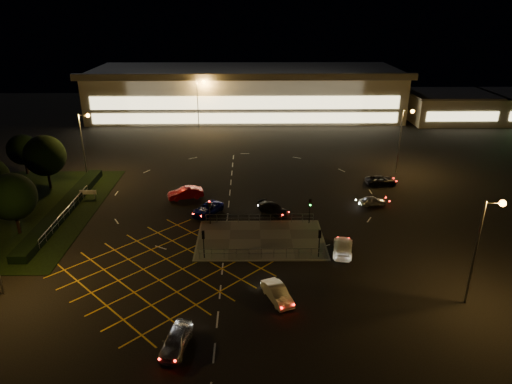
{
  "coord_description": "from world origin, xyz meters",
  "views": [
    {
      "loc": [
        0.8,
        -47.57,
        24.82
      ],
      "look_at": [
        1.63,
        7.34,
        2.0
      ],
      "focal_mm": 32.0,
      "sensor_mm": 36.0,
      "label": 1
    }
  ],
  "objects_px": {
    "signal_se": "(320,238)",
    "signal_nw": "(210,207)",
    "car_left_blue": "(207,209)",
    "car_east_grey": "(381,180)",
    "signal_sw": "(203,239)",
    "car_approach_white": "(343,247)",
    "car_right_silver": "(373,201)",
    "signal_ne": "(310,206)",
    "car_near_silver": "(176,340)",
    "car_far_dkgrey": "(273,209)",
    "car_circ_red": "(185,193)",
    "car_queue_white": "(277,293)"
  },
  "relations": [
    {
      "from": "signal_sw",
      "to": "signal_nw",
      "type": "height_order",
      "value": "same"
    },
    {
      "from": "car_near_silver",
      "to": "car_queue_white",
      "type": "relative_size",
      "value": 1.06
    },
    {
      "from": "car_east_grey",
      "to": "signal_nw",
      "type": "bearing_deg",
      "value": 115.16
    },
    {
      "from": "signal_nw",
      "to": "car_far_dkgrey",
      "type": "distance_m",
      "value": 8.54
    },
    {
      "from": "signal_sw",
      "to": "signal_ne",
      "type": "height_order",
      "value": "same"
    },
    {
      "from": "signal_sw",
      "to": "signal_nw",
      "type": "bearing_deg",
      "value": -90.0
    },
    {
      "from": "car_left_blue",
      "to": "car_right_silver",
      "type": "bearing_deg",
      "value": 37.66
    },
    {
      "from": "signal_nw",
      "to": "signal_ne",
      "type": "distance_m",
      "value": 12.0
    },
    {
      "from": "signal_se",
      "to": "car_queue_white",
      "type": "height_order",
      "value": "signal_se"
    },
    {
      "from": "signal_ne",
      "to": "car_near_silver",
      "type": "height_order",
      "value": "signal_ne"
    },
    {
      "from": "car_right_silver",
      "to": "car_circ_red",
      "type": "distance_m",
      "value": 25.21
    },
    {
      "from": "signal_ne",
      "to": "car_east_grey",
      "type": "distance_m",
      "value": 17.78
    },
    {
      "from": "car_right_silver",
      "to": "car_approach_white",
      "type": "distance_m",
      "value": 13.94
    },
    {
      "from": "car_circ_red",
      "to": "car_approach_white",
      "type": "distance_m",
      "value": 24.03
    },
    {
      "from": "signal_ne",
      "to": "car_right_silver",
      "type": "bearing_deg",
      "value": 30.73
    },
    {
      "from": "car_east_grey",
      "to": "car_approach_white",
      "type": "distance_m",
      "value": 21.99
    },
    {
      "from": "car_far_dkgrey",
      "to": "car_circ_red",
      "type": "distance_m",
      "value": 12.84
    },
    {
      "from": "signal_se",
      "to": "car_east_grey",
      "type": "height_order",
      "value": "signal_se"
    },
    {
      "from": "signal_se",
      "to": "car_near_silver",
      "type": "relative_size",
      "value": 0.71
    },
    {
      "from": "signal_nw",
      "to": "car_queue_white",
      "type": "xyz_separation_m",
      "value": [
        7.23,
        -15.26,
        -1.67
      ]
    },
    {
      "from": "car_far_dkgrey",
      "to": "car_circ_red",
      "type": "xyz_separation_m",
      "value": [
        -11.8,
        5.05,
        0.14
      ]
    },
    {
      "from": "car_queue_white",
      "to": "car_right_silver",
      "type": "xyz_separation_m",
      "value": [
        13.84,
        20.65,
        -0.09
      ]
    },
    {
      "from": "signal_ne",
      "to": "car_east_grey",
      "type": "bearing_deg",
      "value": 46.42
    },
    {
      "from": "signal_sw",
      "to": "car_far_dkgrey",
      "type": "relative_size",
      "value": 0.7
    },
    {
      "from": "car_near_silver",
      "to": "car_circ_red",
      "type": "height_order",
      "value": "car_circ_red"
    },
    {
      "from": "car_left_blue",
      "to": "car_approach_white",
      "type": "xyz_separation_m",
      "value": [
        15.32,
        -10.03,
        0.05
      ]
    },
    {
      "from": "car_circ_red",
      "to": "car_approach_white",
      "type": "xyz_separation_m",
      "value": [
        18.72,
        -15.07,
        -0.07
      ]
    },
    {
      "from": "signal_sw",
      "to": "car_right_silver",
      "type": "xyz_separation_m",
      "value": [
        21.07,
        13.38,
        -1.76
      ]
    },
    {
      "from": "car_right_silver",
      "to": "car_east_grey",
      "type": "height_order",
      "value": "car_east_grey"
    },
    {
      "from": "car_right_silver",
      "to": "car_approach_white",
      "type": "bearing_deg",
      "value": 144.64
    },
    {
      "from": "car_left_blue",
      "to": "signal_ne",
      "type": "bearing_deg",
      "value": 17.96
    },
    {
      "from": "signal_se",
      "to": "car_circ_red",
      "type": "relative_size",
      "value": 0.66
    },
    {
      "from": "signal_ne",
      "to": "signal_sw",
      "type": "bearing_deg",
      "value": -146.35
    },
    {
      "from": "car_approach_white",
      "to": "car_right_silver",
      "type": "bearing_deg",
      "value": -104.79
    },
    {
      "from": "signal_sw",
      "to": "car_east_grey",
      "type": "distance_m",
      "value": 31.96
    },
    {
      "from": "signal_nw",
      "to": "car_left_blue",
      "type": "distance_m",
      "value": 3.5
    },
    {
      "from": "car_approach_white",
      "to": "car_circ_red",
      "type": "bearing_deg",
      "value": -26.55
    },
    {
      "from": "car_near_silver",
      "to": "car_far_dkgrey",
      "type": "height_order",
      "value": "car_near_silver"
    },
    {
      "from": "car_east_grey",
      "to": "car_approach_white",
      "type": "bearing_deg",
      "value": 151.71
    },
    {
      "from": "car_left_blue",
      "to": "car_east_grey",
      "type": "relative_size",
      "value": 1.05
    },
    {
      "from": "signal_se",
      "to": "car_left_blue",
      "type": "bearing_deg",
      "value": -41.1
    },
    {
      "from": "signal_se",
      "to": "car_east_grey",
      "type": "distance_m",
      "value": 24.18
    },
    {
      "from": "signal_se",
      "to": "signal_nw",
      "type": "height_order",
      "value": "same"
    },
    {
      "from": "car_east_grey",
      "to": "car_circ_red",
      "type": "bearing_deg",
      "value": 96.84
    },
    {
      "from": "signal_se",
      "to": "car_near_silver",
      "type": "xyz_separation_m",
      "value": [
        -12.96,
        -13.39,
        -1.61
      ]
    },
    {
      "from": "signal_se",
      "to": "car_queue_white",
      "type": "relative_size",
      "value": 0.75
    },
    {
      "from": "car_right_silver",
      "to": "car_east_grey",
      "type": "distance_m",
      "value": 8.06
    },
    {
      "from": "car_circ_red",
      "to": "signal_nw",
      "type": "bearing_deg",
      "value": 8.65
    },
    {
      "from": "signal_sw",
      "to": "signal_se",
      "type": "height_order",
      "value": "same"
    },
    {
      "from": "signal_sw",
      "to": "car_approach_white",
      "type": "distance_m",
      "value": 14.85
    }
  ]
}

